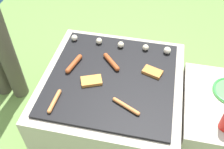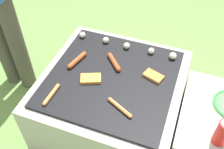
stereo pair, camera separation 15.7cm
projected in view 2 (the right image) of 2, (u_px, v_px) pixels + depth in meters
The scene contains 11 objects.
ground_plane at pixel (112, 118), 1.90m from camera, with size 14.00×14.00×0.00m, color #608442.
grill at pixel (112, 100), 1.75m from camera, with size 0.85×0.85×0.44m.
side_ledge at pixel (219, 139), 1.54m from camera, with size 0.52×0.56×0.44m.
sausage_front_center at pixel (77, 60), 1.67m from camera, with size 0.07×0.17×0.03m.
sausage_mid_right at pixel (114, 62), 1.66m from camera, with size 0.13×0.14×0.03m.
sausage_front_right at pixel (120, 108), 1.41m from camera, with size 0.16×0.09×0.02m.
sausage_mid_left at pixel (51, 94), 1.48m from camera, with size 0.03×0.17×0.02m.
bread_slice_right at pixel (153, 76), 1.58m from camera, with size 0.13×0.10×0.02m.
bread_slice_center at pixel (91, 79), 1.56m from camera, with size 0.14×0.12×0.02m.
mushroom_row at pixel (129, 46), 1.76m from camera, with size 0.68×0.05×0.05m.
condiment_bottle at pixel (223, 131), 1.22m from camera, with size 0.07×0.07×0.18m.
Camera 2 is at (0.38, -1.02, 1.59)m, focal length 42.00 mm.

